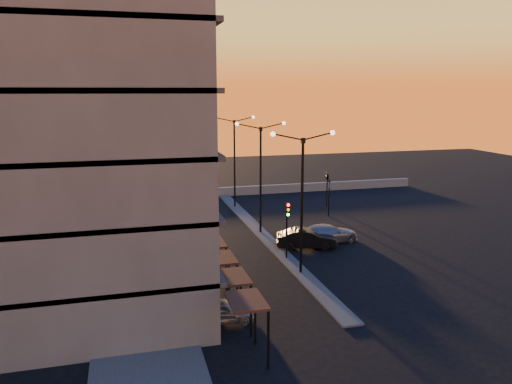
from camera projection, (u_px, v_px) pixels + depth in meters
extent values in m
plane|color=black|center=(301.00, 273.00, 33.35)|extent=(120.00, 120.00, 0.00)
cube|color=#4A4A47|center=(138.00, 267.00, 34.45)|extent=(5.00, 40.00, 0.12)
cube|color=#4A4A47|center=(260.00, 232.00, 42.80)|extent=(1.20, 36.00, 0.12)
cube|color=slate|center=(240.00, 191.00, 58.36)|extent=(44.00, 0.50, 1.00)
cylinder|color=#69645C|center=(67.00, 82.00, 29.18)|extent=(14.00, 14.00, 25.00)
cube|color=#69645C|center=(57.00, 80.00, 24.45)|extent=(14.00, 10.00, 25.00)
cylinder|color=black|center=(81.00, 259.00, 31.36)|extent=(14.16, 14.16, 2.40)
cube|color=black|center=(203.00, 238.00, 29.01)|extent=(0.15, 3.20, 1.20)
cylinder|color=black|center=(302.00, 208.00, 32.45)|extent=(0.18, 0.18, 9.00)
cube|color=black|center=(303.00, 141.00, 31.58)|extent=(0.25, 0.25, 0.35)
sphere|color=#FFE5B2|center=(273.00, 134.00, 30.98)|extent=(0.32, 0.32, 0.32)
sphere|color=#FFE5B2|center=(332.00, 133.00, 32.00)|extent=(0.32, 0.32, 0.32)
cylinder|color=black|center=(261.00, 182.00, 41.92)|extent=(0.18, 0.18, 9.00)
cube|color=black|center=(261.00, 129.00, 41.04)|extent=(0.25, 0.25, 0.35)
sphere|color=#FFE5B2|center=(237.00, 124.00, 40.44)|extent=(0.32, 0.32, 0.32)
sphere|color=#FFE5B2|center=(284.00, 123.00, 41.46)|extent=(0.32, 0.32, 0.32)
cylinder|color=black|center=(235.00, 165.00, 51.38)|extent=(0.18, 0.18, 9.00)
cube|color=black|center=(234.00, 122.00, 50.50)|extent=(0.25, 0.25, 0.35)
sphere|color=#FFE5B2|center=(215.00, 118.00, 49.90)|extent=(0.32, 0.32, 0.32)
sphere|color=#FFE5B2|center=(253.00, 117.00, 50.92)|extent=(0.32, 0.32, 0.32)
cylinder|color=black|center=(287.00, 238.00, 35.87)|extent=(0.12, 0.12, 3.20)
cube|color=black|center=(288.00, 209.00, 35.27)|extent=(0.28, 0.16, 1.00)
sphere|color=#FF0C05|center=(288.00, 205.00, 35.11)|extent=(0.20, 0.20, 0.20)
sphere|color=orange|center=(288.00, 210.00, 35.18)|extent=(0.20, 0.20, 0.20)
sphere|color=#0CFF26|center=(288.00, 215.00, 35.25)|extent=(0.20, 0.20, 0.20)
cylinder|color=black|center=(329.00, 202.00, 48.36)|extent=(0.12, 0.12, 2.80)
imported|color=black|center=(329.00, 184.00, 48.00)|extent=(0.13, 0.16, 0.80)
cylinder|color=black|center=(327.00, 193.00, 52.53)|extent=(0.12, 0.12, 2.80)
imported|color=black|center=(327.00, 176.00, 52.17)|extent=(0.42, 1.99, 0.80)
imported|color=#A3A4AB|center=(221.00, 311.00, 26.28)|extent=(3.76, 1.96, 1.22)
imported|color=black|center=(306.00, 239.00, 38.59)|extent=(4.87, 2.65, 1.52)
imported|color=#979A9E|center=(328.00, 234.00, 40.03)|extent=(5.41, 2.98, 1.49)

